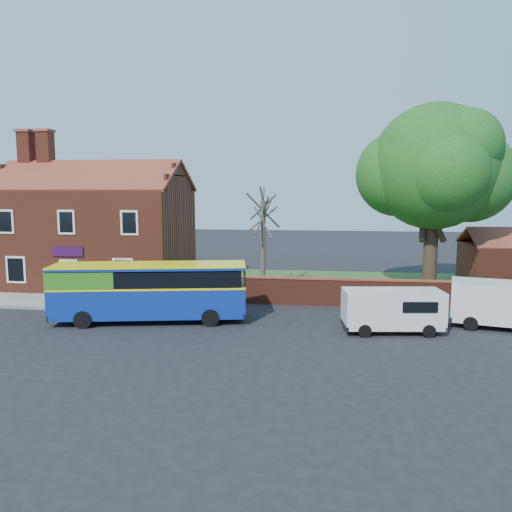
# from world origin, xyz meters

# --- Properties ---
(ground) EXTENTS (120.00, 120.00, 0.00)m
(ground) POSITION_xyz_m (0.00, 0.00, 0.00)
(ground) COLOR black
(ground) RESTS_ON ground
(pavement) EXTENTS (18.00, 3.50, 0.12)m
(pavement) POSITION_xyz_m (-7.00, 5.75, 0.06)
(pavement) COLOR gray
(pavement) RESTS_ON ground
(kerb) EXTENTS (18.00, 0.15, 0.14)m
(kerb) POSITION_xyz_m (-7.00, 4.00, 0.07)
(kerb) COLOR slate
(kerb) RESTS_ON ground
(grass_strip) EXTENTS (26.00, 12.00, 0.04)m
(grass_strip) POSITION_xyz_m (13.00, 13.00, 0.02)
(grass_strip) COLOR #426B28
(grass_strip) RESTS_ON ground
(shop_building) EXTENTS (12.30, 8.13, 10.50)m
(shop_building) POSITION_xyz_m (-7.02, 11.50, 3.41)
(shop_building) COLOR maroon
(shop_building) RESTS_ON ground
(boundary_wall) EXTENTS (22.00, 0.38, 1.60)m
(boundary_wall) POSITION_xyz_m (13.00, 7.00, 0.81)
(boundary_wall) COLOR maroon
(boundary_wall) RESTS_ON ground
(bus) EXTENTS (9.79, 4.11, 2.90)m
(bus) POSITION_xyz_m (-0.34, 2.35, 1.65)
(bus) COLOR navy
(bus) RESTS_ON ground
(van_near) EXTENTS (4.68, 2.32, 1.97)m
(van_near) POSITION_xyz_m (11.73, 1.99, 1.10)
(van_near) COLOR silver
(van_near) RESTS_ON ground
(van_far) EXTENTS (5.37, 3.17, 2.21)m
(van_far) POSITION_xyz_m (17.23, 3.27, 1.24)
(van_far) COLOR silver
(van_far) RESTS_ON ground
(large_tree) EXTENTS (9.64, 7.63, 11.76)m
(large_tree) POSITION_xyz_m (15.27, 10.95, 7.70)
(large_tree) COLOR black
(large_tree) RESTS_ON ground
(bare_tree) EXTENTS (2.40, 2.86, 6.41)m
(bare_tree) POSITION_xyz_m (4.69, 10.70, 3.29)
(bare_tree) COLOR #4C4238
(bare_tree) RESTS_ON ground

